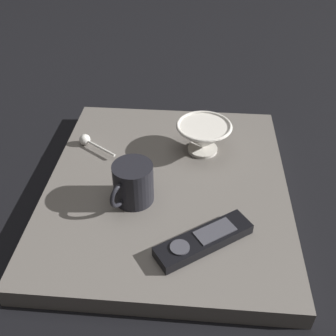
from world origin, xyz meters
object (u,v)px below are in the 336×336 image
coffee_mug (133,183)px  teaspoon (87,141)px  cereal_bowl (203,136)px  tv_remote_near (204,240)px

coffee_mug → teaspoon: coffee_mug is taller
teaspoon → cereal_bowl: bearing=-179.6°
tv_remote_near → teaspoon: bearing=-45.2°
coffee_mug → teaspoon: (0.15, -0.19, -0.03)m
coffee_mug → teaspoon: 0.24m
cereal_bowl → teaspoon: size_ratio=1.32×
cereal_bowl → teaspoon: 0.29m
cereal_bowl → teaspoon: (0.29, 0.00, -0.03)m
coffee_mug → teaspoon: size_ratio=1.07×
cereal_bowl → coffee_mug: 0.24m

